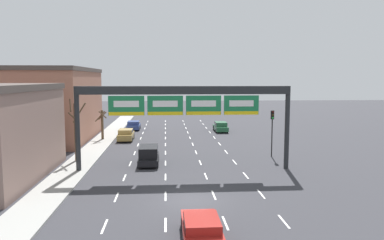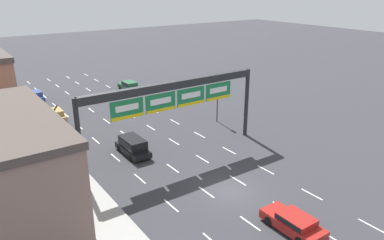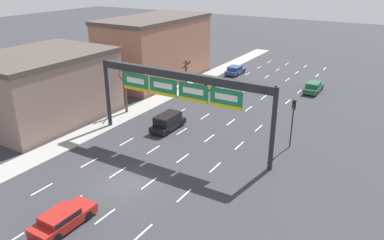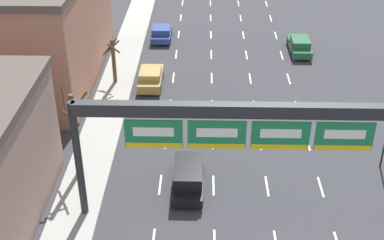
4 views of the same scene
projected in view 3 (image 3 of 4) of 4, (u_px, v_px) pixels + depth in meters
The scene contains 14 objects.
ground_plane at pixel (125, 183), 29.79m from camera, with size 220.00×220.00×0.00m, color #333338.
sidewalk_left at pixel (44, 154), 34.39m from camera, with size 2.80×110.00×0.15m.
lane_dashes at pixel (207, 127), 40.49m from camera, with size 10.02×67.00×0.01m.
sign_gantry at pixel (179, 85), 33.96m from camera, with size 18.52×0.70×7.31m.
building_near at pixel (43, 87), 41.33m from camera, with size 10.91×14.48×7.52m.
building_far at pixel (155, 49), 56.36m from camera, with size 9.20×18.20×9.34m.
car_gold at pixel (203, 85), 52.13m from camera, with size 1.90×4.35×1.48m.
car_red at pixel (62, 218), 24.51m from camera, with size 1.88×4.41×1.27m.
suv_black at pixel (168, 121), 39.46m from camera, with size 1.86×4.41×1.69m.
car_green at pixel (314, 87), 51.47m from camera, with size 1.82×4.64×1.46m.
car_blue at pixel (235, 70), 60.14m from camera, with size 1.94×4.05×1.36m.
traffic_light_near_gantry at pixel (293, 114), 34.61m from camera, with size 0.30×0.35×4.75m.
tree_bare_closest at pixel (186, 71), 53.38m from camera, with size 1.64×1.66×3.76m.
tree_bare_second at pixel (125, 87), 43.11m from camera, with size 1.56×1.56×5.91m.
Camera 3 is at (17.87, -19.22, 15.90)m, focal length 35.00 mm.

